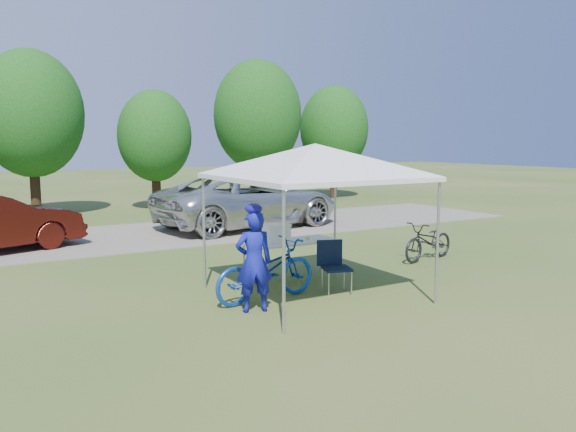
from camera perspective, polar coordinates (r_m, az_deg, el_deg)
name	(u,v)px	position (r m, az deg, el deg)	size (l,w,h in m)	color
ground	(314,295)	(10.25, 2.68, -8.07)	(100.00, 100.00, 0.00)	#2D5119
gravel_strip	(170,233)	(17.36, -11.88, -1.71)	(24.00, 5.00, 0.02)	gray
canopy	(315,148)	(9.87, 2.77, 6.93)	(4.53, 4.53, 3.00)	#A5A5AA
treeline	(109,121)	(22.90, -17.73, 9.15)	(24.89, 4.28, 6.30)	#382314
folding_table	(291,243)	(11.32, 0.29, -2.75)	(1.89, 0.79, 0.78)	white
folding_chair	(333,261)	(10.42, 4.62, -4.63)	(0.61, 0.64, 0.95)	black
cooler	(276,233)	(11.12, -1.19, -1.75)	(0.51, 0.35, 0.37)	white
ice_cream_cup	(308,238)	(11.46, 2.00, -2.28)	(0.07, 0.07, 0.05)	yellow
cyclist	(254,262)	(9.13, -3.48, -4.64)	(0.61, 0.40, 1.66)	#121693
bike_blue	(266,270)	(9.83, -2.26, -5.53)	(0.71, 2.03, 1.07)	#1341AA
bike_dark	(429,241)	(13.53, 14.14, -2.46)	(0.61, 1.74, 0.92)	black
minivan	(249,201)	(18.15, -3.99, 1.57)	(2.82, 6.13, 1.70)	silver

